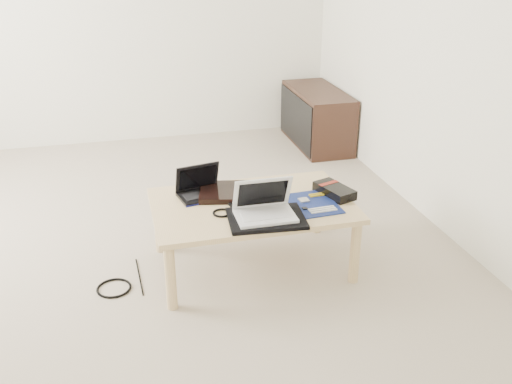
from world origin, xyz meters
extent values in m
plane|color=#C0B29C|center=(0.00, 0.00, 0.00)|extent=(4.00, 4.00, 0.00)
cube|color=white|center=(0.00, -2.05, 1.30)|extent=(4.00, 0.10, 2.60)
cube|color=white|center=(2.05, 0.00, 1.30)|extent=(0.10, 4.00, 2.60)
cube|color=#D4B280|center=(0.70, -0.45, 0.39)|extent=(1.10, 0.70, 0.03)
cylinder|color=#D4B280|center=(0.20, -0.75, 0.18)|extent=(0.06, 0.06, 0.37)
cylinder|color=#D4B280|center=(1.20, -0.75, 0.18)|extent=(0.06, 0.06, 0.37)
cylinder|color=#D4B280|center=(0.20, -0.15, 0.18)|extent=(0.06, 0.06, 0.37)
cylinder|color=#D4B280|center=(1.20, -0.15, 0.18)|extent=(0.06, 0.06, 0.37)
cube|color=#3D2418|center=(1.78, 1.45, 0.25)|extent=(0.40, 0.90, 0.50)
cube|color=black|center=(1.58, 1.45, 0.25)|extent=(0.02, 0.86, 0.44)
cube|color=black|center=(0.60, -0.30, 0.42)|extent=(0.37, 0.33, 0.03)
cube|color=black|center=(0.45, -0.30, 0.41)|extent=(0.28, 0.22, 0.02)
cube|color=black|center=(0.45, -0.30, 0.42)|extent=(0.22, 0.14, 0.00)
cube|color=black|center=(0.46, -0.36, 0.42)|extent=(0.06, 0.04, 0.00)
cube|color=black|center=(0.43, -0.23, 0.50)|extent=(0.26, 0.10, 0.17)
cube|color=black|center=(0.43, -0.24, 0.50)|extent=(0.22, 0.08, 0.13)
cube|color=#0D1149|center=(0.46, -0.38, 0.40)|extent=(0.25, 0.06, 0.01)
cube|color=black|center=(0.70, -0.45, 0.41)|extent=(0.29, 0.24, 0.01)
cube|color=white|center=(0.70, -0.45, 0.41)|extent=(0.23, 0.19, 0.00)
cube|color=#B2B2B7|center=(0.81, -0.35, 0.41)|extent=(0.06, 0.22, 0.02)
cube|color=#A7A7AD|center=(0.81, -0.35, 0.42)|extent=(0.05, 0.18, 0.00)
cube|color=black|center=(0.72, -0.67, 0.41)|extent=(0.42, 0.32, 0.02)
cube|color=silver|center=(0.72, -0.67, 0.43)|extent=(0.31, 0.22, 0.01)
cube|color=silver|center=(0.72, -0.67, 0.44)|extent=(0.25, 0.12, 0.00)
cube|color=silver|center=(0.72, -0.75, 0.44)|extent=(0.07, 0.03, 0.00)
cube|color=silver|center=(0.72, -0.60, 0.53)|extent=(0.31, 0.09, 0.19)
cube|color=black|center=(0.72, -0.61, 0.53)|extent=(0.26, 0.07, 0.15)
cube|color=#0C1950|center=(1.02, -0.54, 0.40)|extent=(0.27, 0.33, 0.01)
cube|color=#B2B2B7|center=(0.98, -0.50, 0.41)|extent=(0.06, 0.06, 0.01)
cube|color=gold|center=(1.09, -0.44, 0.41)|extent=(0.11, 0.02, 0.01)
cube|color=gold|center=(1.09, -0.46, 0.41)|extent=(0.11, 0.02, 0.01)
cube|color=silver|center=(1.04, -0.62, 0.41)|extent=(0.15, 0.02, 0.01)
cube|color=silver|center=(1.05, -0.64, 0.41)|extent=(0.15, 0.02, 0.01)
cube|color=silver|center=(1.05, -0.66, 0.41)|extent=(0.15, 0.02, 0.01)
cube|color=black|center=(0.96, -0.60, 0.41)|extent=(0.03, 0.03, 0.01)
cube|color=black|center=(1.18, -0.46, 0.43)|extent=(0.20, 0.27, 0.05)
cube|color=maroon|center=(1.17, -0.41, 0.45)|extent=(0.13, 0.07, 0.00)
torus|color=black|center=(0.51, -0.54, 0.41)|extent=(0.10, 0.10, 0.01)
torus|color=black|center=(-0.09, -0.50, 0.01)|extent=(0.25, 0.25, 0.01)
cylinder|color=black|center=(0.06, -0.41, 0.00)|extent=(0.02, 0.38, 0.01)
camera|label=1|loc=(0.01, -3.21, 1.76)|focal=40.00mm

